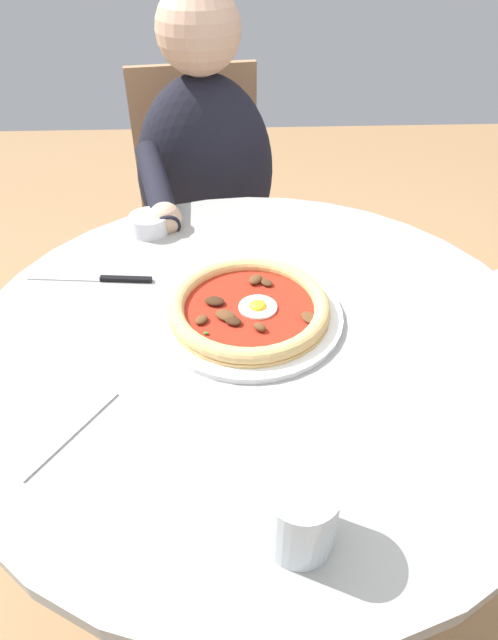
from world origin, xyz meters
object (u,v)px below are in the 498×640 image
object	(u,v)px
dining_table	(258,402)
diner_person	(209,242)
cafe_chair_diner	(203,205)
ramekin_capers	(149,223)
pizza_on_plate	(249,309)
fork_utensil	(72,433)
steak_knife	(108,279)
water_glass	(300,517)

from	to	relation	value
dining_table	diner_person	xyz separation A→B (m)	(0.10, -0.66, -0.06)
cafe_chair_diner	dining_table	bearing A→B (deg)	98.55
ramekin_capers	cafe_chair_diner	xyz separation A→B (m)	(-0.09, -0.48, -0.21)
dining_table	ramekin_capers	size ratio (longest dim) A/B	11.89
pizza_on_plate	fork_utensil	bearing A→B (deg)	43.81
steak_knife	cafe_chair_diner	world-z (taller)	cafe_chair_diner
dining_table	cafe_chair_diner	world-z (taller)	cafe_chair_diner
ramekin_capers	fork_utensil	bearing A→B (deg)	84.63
dining_table	ramekin_capers	distance (m)	0.43
pizza_on_plate	dining_table	bearing A→B (deg)	112.69
dining_table	cafe_chair_diner	size ratio (longest dim) A/B	1.03
dining_table	fork_utensil	xyz separation A→B (m)	(0.26, 0.20, 0.17)
fork_utensil	diner_person	bearing A→B (deg)	-100.21
water_glass	diner_person	world-z (taller)	diner_person
steak_knife	ramekin_capers	size ratio (longest dim) A/B	2.88
diner_person	fork_utensil	bearing A→B (deg)	79.79
steak_knife	cafe_chair_diner	xyz separation A→B (m)	(-0.14, -0.66, -0.19)
ramekin_capers	cafe_chair_diner	distance (m)	0.53
pizza_on_plate	ramekin_capers	distance (m)	0.35
fork_utensil	water_glass	bearing A→B (deg)	151.29
dining_table	cafe_chair_diner	distance (m)	0.81
pizza_on_plate	cafe_chair_diner	distance (m)	0.81
steak_knife	water_glass	bearing A→B (deg)	119.92
dining_table	diner_person	world-z (taller)	diner_person
pizza_on_plate	diner_person	distance (m)	0.68
water_glass	ramekin_capers	size ratio (longest dim) A/B	1.16
water_glass	diner_person	bearing A→B (deg)	-83.01
pizza_on_plate	cafe_chair_diner	xyz separation A→B (m)	(0.11, -0.77, -0.20)
cafe_chair_diner	pizza_on_plate	bearing A→B (deg)	97.89
pizza_on_plate	fork_utensil	world-z (taller)	pizza_on_plate
water_glass	ramekin_capers	world-z (taller)	water_glass
water_glass	cafe_chair_diner	distance (m)	1.19
water_glass	ramekin_capers	distance (m)	0.71
ramekin_capers	steak_knife	bearing A→B (deg)	71.34
diner_person	cafe_chair_diner	world-z (taller)	diner_person
pizza_on_plate	water_glass	world-z (taller)	water_glass
water_glass	cafe_chair_diner	bearing A→B (deg)	-82.89
ramekin_capers	dining_table	bearing A→B (deg)	122.66
diner_person	cafe_chair_diner	xyz separation A→B (m)	(0.02, -0.15, 0.04)
steak_knife	fork_utensil	world-z (taller)	steak_knife
pizza_on_plate	fork_utensil	distance (m)	0.33
water_glass	fork_utensil	xyz separation A→B (m)	(0.28, -0.15, -0.04)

